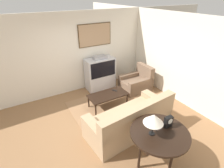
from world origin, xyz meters
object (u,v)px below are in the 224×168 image
object	(u,v)px
console_table	(159,135)
armchair	(137,83)
coffee_table	(108,95)
couch	(130,121)
tv	(100,73)
table_lamp	(154,119)
mantel_clock	(168,122)

from	to	relation	value
console_table	armchair	bearing A→B (deg)	59.99
coffee_table	armchair	bearing A→B (deg)	15.57
couch	console_table	bearing A→B (deg)	80.57
armchair	coffee_table	bearing A→B (deg)	-73.57
tv	table_lamp	world-z (taller)	table_lamp
console_table	mantel_clock	size ratio (longest dim) A/B	4.91
tv	couch	bearing A→B (deg)	-99.41
armchair	console_table	bearing A→B (deg)	-29.15
mantel_clock	coffee_table	bearing A→B (deg)	92.86
console_table	mantel_clock	bearing A→B (deg)	10.78
coffee_table	table_lamp	distance (m)	2.39
armchair	mantel_clock	size ratio (longest dim) A/B	4.31
table_lamp	tv	bearing A→B (deg)	79.24
couch	coffee_table	size ratio (longest dim) A/B	1.91
mantel_clock	couch	bearing A→B (deg)	99.92
tv	mantel_clock	distance (m)	3.45
tv	console_table	size ratio (longest dim) A/B	1.08
console_table	table_lamp	distance (m)	0.46
console_table	table_lamp	xyz separation A→B (m)	(-0.17, 0.05, 0.43)
tv	coffee_table	distance (m)	1.25
armchair	table_lamp	bearing A→B (deg)	-32.24
table_lamp	console_table	bearing A→B (deg)	-16.21
console_table	table_lamp	size ratio (longest dim) A/B	2.53
armchair	coffee_table	size ratio (longest dim) A/B	0.84
tv	console_table	world-z (taller)	tv
tv	mantel_clock	world-z (taller)	tv
coffee_table	console_table	distance (m)	2.32
couch	coffee_table	world-z (taller)	couch
armchair	table_lamp	world-z (taller)	table_lamp
couch	coffee_table	bearing A→B (deg)	-97.83
armchair	mantel_clock	world-z (taller)	mantel_clock
coffee_table	table_lamp	bearing A→B (deg)	-97.77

